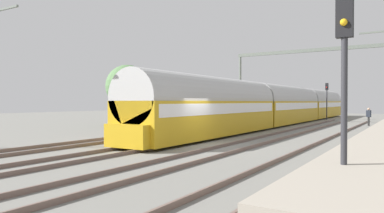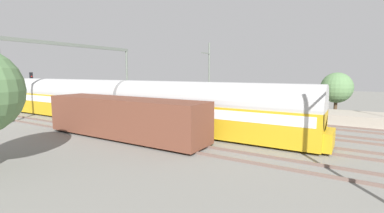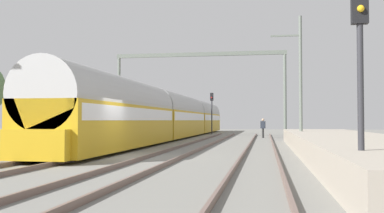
{
  "view_description": "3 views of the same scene",
  "coord_description": "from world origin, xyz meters",
  "px_view_note": "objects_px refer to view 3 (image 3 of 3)",
  "views": [
    {
      "loc": [
        9.44,
        -16.57,
        2.31
      ],
      "look_at": [
        -1.92,
        1.81,
        2.02
      ],
      "focal_mm": 33.61,
      "sensor_mm": 36.0,
      "label": 1
    },
    {
      "loc": [
        -19.48,
        -5.21,
        4.66
      ],
      "look_at": [
        0.8,
        7.17,
        1.67
      ],
      "focal_mm": 25.32,
      "sensor_mm": 36.0,
      "label": 2
    },
    {
      "loc": [
        6.01,
        -18.29,
        1.58
      ],
      "look_at": [
        -0.96,
        23.51,
        2.89
      ],
      "focal_mm": 41.26,
      "sensor_mm": 36.0,
      "label": 3
    }
  ],
  "objects_px": {
    "passenger_train": "(176,116)",
    "freight_car": "(83,122)",
    "person_crossing": "(263,126)",
    "railway_signal_near": "(360,57)",
    "railway_signal_far": "(212,107)",
    "catenary_gantry": "(199,74)"
  },
  "relations": [
    {
      "from": "passenger_train",
      "to": "railway_signal_near",
      "type": "height_order",
      "value": "railway_signal_near"
    },
    {
      "from": "passenger_train",
      "to": "catenary_gantry",
      "type": "height_order",
      "value": "catenary_gantry"
    },
    {
      "from": "person_crossing",
      "to": "catenary_gantry",
      "type": "height_order",
      "value": "catenary_gantry"
    },
    {
      "from": "person_crossing",
      "to": "railway_signal_near",
      "type": "distance_m",
      "value": 29.57
    },
    {
      "from": "freight_car",
      "to": "railway_signal_far",
      "type": "bearing_deg",
      "value": 75.72
    },
    {
      "from": "person_crossing",
      "to": "railway_signal_far",
      "type": "bearing_deg",
      "value": 133.21
    },
    {
      "from": "railway_signal_near",
      "to": "freight_car",
      "type": "bearing_deg",
      "value": 129.5
    },
    {
      "from": "passenger_train",
      "to": "railway_signal_near",
      "type": "xyz_separation_m",
      "value": [
        10.03,
        -28.5,
        1.02
      ]
    },
    {
      "from": "passenger_train",
      "to": "catenary_gantry",
      "type": "relative_size",
      "value": 3.09
    },
    {
      "from": "passenger_train",
      "to": "freight_car",
      "type": "bearing_deg",
      "value": -108.17
    },
    {
      "from": "passenger_train",
      "to": "person_crossing",
      "type": "distance_m",
      "value": 7.82
    },
    {
      "from": "freight_car",
      "to": "catenary_gantry",
      "type": "bearing_deg",
      "value": 66.17
    },
    {
      "from": "person_crossing",
      "to": "railway_signal_far",
      "type": "xyz_separation_m",
      "value": [
        -5.79,
        10.0,
        1.99
      ]
    },
    {
      "from": "railway_signal_far",
      "to": "catenary_gantry",
      "type": "bearing_deg",
      "value": -90.01
    },
    {
      "from": "person_crossing",
      "to": "passenger_train",
      "type": "bearing_deg",
      "value": -160.13
    },
    {
      "from": "catenary_gantry",
      "to": "person_crossing",
      "type": "bearing_deg",
      "value": -4.23
    },
    {
      "from": "freight_car",
      "to": "railway_signal_far",
      "type": "distance_m",
      "value": 23.36
    },
    {
      "from": "passenger_train",
      "to": "catenary_gantry",
      "type": "xyz_separation_m",
      "value": [
        1.92,
        1.34,
        3.89
      ]
    },
    {
      "from": "freight_car",
      "to": "railway_signal_near",
      "type": "height_order",
      "value": "railway_signal_near"
    },
    {
      "from": "railway_signal_near",
      "to": "catenary_gantry",
      "type": "relative_size",
      "value": 0.29
    },
    {
      "from": "railway_signal_far",
      "to": "catenary_gantry",
      "type": "distance_m",
      "value": 9.99
    },
    {
      "from": "passenger_train",
      "to": "freight_car",
      "type": "xyz_separation_m",
      "value": [
        -3.83,
        -11.68,
        -0.5
      ]
    }
  ]
}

